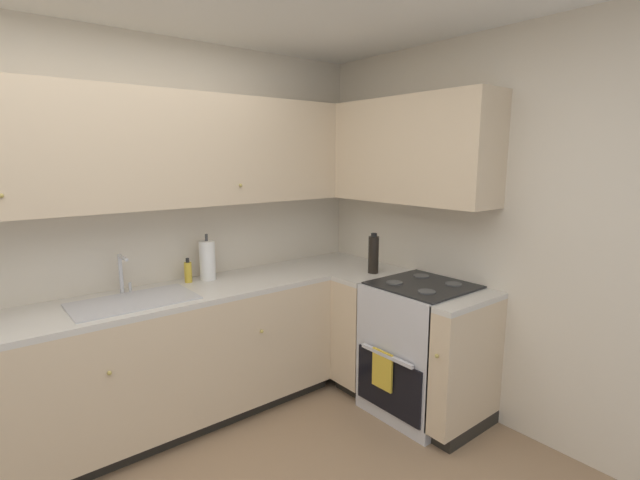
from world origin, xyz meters
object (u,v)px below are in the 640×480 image
Objects in this scene: soap_bottle at (188,272)px; oil_bottle at (374,254)px; paper_towel_roll at (207,260)px; oven_range at (421,347)px.

soap_bottle is 1.34m from oil_bottle.
oven_range is at bearing -44.79° from paper_towel_roll.
oven_range is 1.69m from soap_bottle.
oil_bottle is (1.05, -0.60, 0.00)m from paper_towel_roll.
paper_towel_roll is 1.12× the size of oil_bottle.
oil_bottle reaches higher than soap_bottle.
oven_range is at bearing -41.86° from soap_bottle.
oven_range is 3.50× the size of oil_bottle.
soap_bottle reaches higher than oven_range.
oil_bottle is (1.18, -0.62, 0.07)m from soap_bottle.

